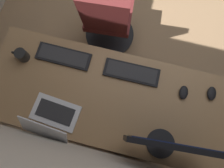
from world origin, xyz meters
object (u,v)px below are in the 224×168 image
monitor_primary (171,145)px  mouse_main (184,93)px  keyboard_main (132,72)px  mouse_spare (212,93)px  laptop_leftmost (51,119)px  office_chair (108,21)px  keyboard_spare (64,56)px  coffee_mug (22,55)px  drawer_pedestal (134,113)px

monitor_primary → mouse_main: 0.46m
monitor_primary → keyboard_main: bearing=-55.3°
mouse_spare → keyboard_main: bearing=-1.4°
keyboard_main → mouse_spare: 0.61m
keyboard_main → mouse_spare: bearing=178.6°
laptop_leftmost → office_chair: (-0.14, -1.02, -0.32)m
monitor_primary → keyboard_spare: 0.99m
monitor_primary → laptop_leftmost: (0.78, 0.03, -0.20)m
coffee_mug → office_chair: (-0.50, -0.62, -0.32)m
laptop_leftmost → mouse_spare: bearing=-156.5°
mouse_spare → office_chair: (0.93, -0.56, -0.29)m
keyboard_main → coffee_mug: 0.84m
keyboard_spare → mouse_spare: (-1.14, 0.01, 0.01)m
drawer_pedestal → keyboard_spare: 0.81m
keyboard_main → coffee_mug: bearing=5.6°
monitor_primary → keyboard_main: monitor_primary is taller
keyboard_main → keyboard_spare: (0.54, 0.00, 0.00)m
keyboard_main → keyboard_spare: bearing=0.3°
laptop_leftmost → keyboard_spare: (0.07, -0.48, -0.03)m
monitor_primary → mouse_spare: monitor_primary is taller
keyboard_spare → monitor_primary: bearing=152.2°
office_chair → keyboard_spare: bearing=69.2°
laptop_leftmost → mouse_main: laptop_leftmost is taller
laptop_leftmost → mouse_spare: size_ratio=3.44×
keyboard_spare → office_chair: 0.65m
keyboard_spare → mouse_spare: bearing=179.4°
keyboard_main → office_chair: size_ratio=0.44×
drawer_pedestal → laptop_leftmost: 0.77m
laptop_leftmost → mouse_spare: 1.17m
keyboard_main → coffee_mug: coffee_mug is taller
laptop_leftmost → mouse_spare: laptop_leftmost is taller
mouse_spare → office_chair: 1.13m
monitor_primary → laptop_leftmost: monitor_primary is taller
drawer_pedestal → coffee_mug: bearing=-9.9°
coffee_mug → office_chair: bearing=-128.9°
keyboard_main → keyboard_spare: size_ratio=1.00×
monitor_primary → coffee_mug: monitor_primary is taller
office_chair → mouse_main: bearing=140.8°
laptop_leftmost → keyboard_main: bearing=-134.2°
drawer_pedestal → monitor_primary: monitor_primary is taller
monitor_primary → mouse_main: monitor_primary is taller
keyboard_main → drawer_pedestal: bearing=116.3°
mouse_main → office_chair: 0.99m
office_chair → drawer_pedestal: bearing=119.8°
laptop_leftmost → mouse_main: (-0.87, -0.42, -0.03)m
laptop_leftmost → monitor_primary: bearing=-177.6°
keyboard_main → laptop_leftmost: bearing=45.8°
coffee_mug → drawer_pedestal: bearing=170.1°
mouse_main → office_chair: bearing=-39.2°
keyboard_spare → coffee_mug: coffee_mug is taller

